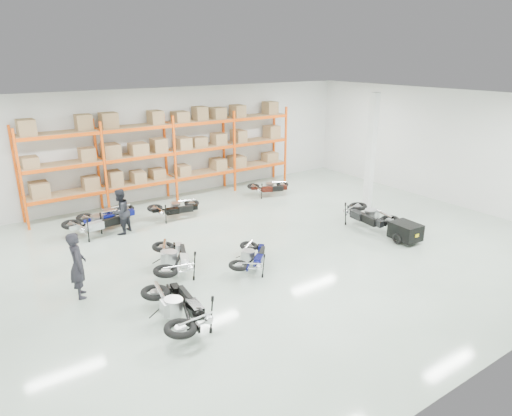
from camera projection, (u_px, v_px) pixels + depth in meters
room at (262, 180)px, 13.37m from camera, size 18.00×18.00×18.00m
pallet_rack at (170, 146)px, 18.39m from camera, size 11.28×0.98×3.62m
structural_column at (371, 156)px, 16.55m from camera, size 0.25×0.25×4.50m
moto_blue_centre at (251, 253)px, 12.73m from camera, size 1.70×1.69×1.04m
moto_silver_left at (173, 254)px, 12.44m from camera, size 1.58×2.12×1.24m
moto_black_far_left at (178, 302)px, 9.97m from camera, size 1.19×2.11×1.31m
moto_touring_right at (368, 211)px, 15.78m from camera, size 1.19×2.05×1.27m
trailer at (405, 231)px, 14.61m from camera, size 0.80×1.51×0.63m
moto_back_a at (108, 212)px, 15.86m from camera, size 1.88×1.09×1.16m
moto_back_b at (97, 218)px, 15.21m from camera, size 1.96×1.12×1.21m
moto_back_c at (175, 205)px, 16.72m from camera, size 1.79×1.10×1.08m
moto_back_d at (269, 185)px, 19.43m from camera, size 1.73×1.28×1.01m
person_left at (78, 265)px, 11.18m from camera, size 0.51×0.68×1.71m
person_back at (120, 212)px, 15.20m from camera, size 0.95×0.91×1.55m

